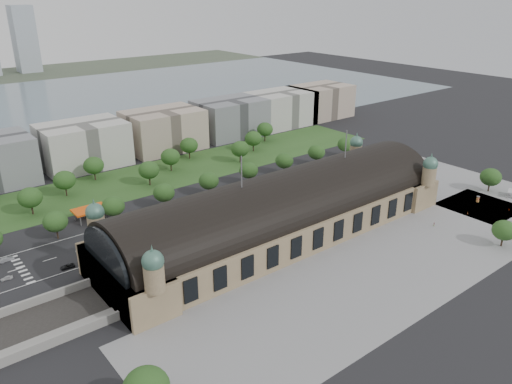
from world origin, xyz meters
TOP-DOWN VIEW (x-y plane):
  - ground at (0.00, 0.00)m, footprint 900.00×900.00m
  - station at (0.00, 0.00)m, footprint 150.00×48.40m
  - plaza_south at (10.00, -44.00)m, footprint 190.00×48.00m
  - plaza_east at (103.00, 0.00)m, footprint 56.00×100.00m
  - road_slab at (-20.00, 38.00)m, footprint 260.00×26.00m
  - grass_belt at (-15.00, 93.00)m, footprint 300.00×45.00m
  - petrol_station at (-53.91, 65.28)m, footprint 14.00×13.00m
  - lake at (0.00, 298.00)m, footprint 700.00×320.00m
  - far_tower_right at (45.00, 508.00)m, footprint 24.00×24.00m
  - office_3 at (-30.00, 133.00)m, footprint 45.00×32.00m
  - office_4 at (20.00, 133.00)m, footprint 45.00×32.00m
  - office_5 at (70.00, 133.00)m, footprint 45.00×32.00m
  - office_6 at (115.00, 133.00)m, footprint 45.00×32.00m
  - office_7 at (155.00, 133.00)m, footprint 45.00×32.00m
  - tree_row_2 at (-72.00, 53.00)m, footprint 9.60×9.60m
  - tree_row_3 at (-48.00, 53.00)m, footprint 9.60×9.60m
  - tree_row_4 at (-24.00, 53.00)m, footprint 9.60×9.60m
  - tree_row_5 at (0.00, 53.00)m, footprint 9.60×9.60m
  - tree_row_6 at (24.00, 53.00)m, footprint 9.60×9.60m
  - tree_row_7 at (48.00, 53.00)m, footprint 9.60×9.60m
  - tree_row_8 at (72.00, 53.00)m, footprint 9.60×9.60m
  - tree_row_9 at (96.00, 53.00)m, footprint 9.60×9.60m
  - tree_belt_3 at (-73.00, 83.00)m, footprint 10.40×10.40m
  - tree_belt_4 at (-54.00, 95.00)m, footprint 10.40×10.40m
  - tree_belt_5 at (-35.00, 107.00)m, footprint 10.40×10.40m
  - tree_belt_6 at (-16.00, 83.00)m, footprint 10.40×10.40m
  - tree_belt_7 at (3.00, 95.00)m, footprint 10.40×10.40m
  - tree_belt_8 at (22.00, 107.00)m, footprint 10.40×10.40m
  - tree_belt_9 at (41.00, 83.00)m, footprint 10.40×10.40m
  - tree_belt_10 at (60.00, 95.00)m, footprint 10.40×10.40m
  - tree_belt_11 at (79.00, 107.00)m, footprint 10.40×10.40m
  - tree_plaza_ne at (110.00, -28.00)m, footprint 10.00×10.00m
  - tree_plaza_s at (60.00, -60.00)m, footprint 9.00×9.00m
  - traffic_car_0 at (-95.89, 33.10)m, footprint 4.05×1.92m
  - traffic_car_1 at (-92.69, 46.56)m, footprint 5.13×2.25m
  - traffic_car_2 at (-76.92, 27.80)m, footprint 5.18×2.75m
  - traffic_car_3 at (-37.19, 42.81)m, footprint 5.36×2.41m
  - traffic_car_4 at (20.89, 37.00)m, footprint 4.01×1.90m
  - traffic_car_5 at (28.37, 40.14)m, footprint 4.08×1.50m
  - traffic_car_6 at (79.97, 33.31)m, footprint 5.93×3.18m
  - parked_car_0 at (-54.89, 21.00)m, footprint 5.04×4.45m
  - parked_car_1 at (-51.24, 22.49)m, footprint 5.79×4.45m
  - parked_car_2 at (-63.31, 24.19)m, footprint 5.20×3.69m
  - parked_car_3 at (-43.63, 23.63)m, footprint 4.69×3.92m
  - parked_car_4 at (-35.64, 21.00)m, footprint 4.23×3.44m
  - parked_car_5 at (-43.08, 21.47)m, footprint 6.21×5.09m
  - parked_car_6 at (-21.18, 22.07)m, footprint 5.18×4.65m
  - bus_west at (-25.00, 27.00)m, footprint 13.02×4.16m
  - bus_mid at (6.48, 29.38)m, footprint 12.62×3.53m
  - bus_east at (40.00, 30.05)m, footprint 13.58×3.54m
  - van_east at (111.91, -37.96)m, footprint 7.26×4.90m
  - advertising_column at (93.21, -31.76)m, footprint 1.55×1.55m
  - pedestrian_0 at (54.79, -33.91)m, footprint 0.95×0.75m
  - pedestrian_1 at (76.18, -36.64)m, footprint 0.66×0.73m
  - pedestrian_2 at (93.93, -31.71)m, footprint 0.61×0.87m
  - pedestrian_3 at (93.65, -46.25)m, footprint 1.21×0.72m
  - pedestrian_4 at (67.53, -59.33)m, footprint 1.13×0.86m
  - pedestrian_5 at (114.34, -35.84)m, footprint 0.49×0.83m

SIDE VIEW (x-z plane):
  - ground at x=0.00m, z-range 0.00..0.00m
  - plaza_south at x=10.00m, z-range -0.06..0.06m
  - plaza_east at x=103.00m, z-range -0.06..0.06m
  - road_slab at x=-20.00m, z-range -0.05..0.05m
  - grass_belt at x=-15.00m, z-range -0.05..0.05m
  - lake at x=0.00m, z-range -0.04..0.04m
  - traffic_car_4 at x=20.89m, z-range 0.00..1.33m
  - traffic_car_5 at x=28.37m, z-range 0.00..1.34m
  - traffic_car_0 at x=-95.89m, z-range 0.00..1.34m
  - parked_car_4 at x=-35.64m, z-range 0.00..1.36m
  - traffic_car_2 at x=-76.92m, z-range 0.00..1.39m
  - parked_car_2 at x=-63.31m, z-range 0.00..1.40m
  - parked_car_6 at x=-21.18m, z-range 0.00..1.45m
  - parked_car_1 at x=-51.24m, z-range 0.00..1.46m
  - parked_car_3 at x=-43.63m, z-range 0.00..1.51m
  - traffic_car_3 at x=-37.19m, z-range 0.00..1.52m
  - parked_car_5 at x=-43.08m, z-range 0.00..1.57m
  - traffic_car_6 at x=79.97m, z-range 0.00..1.58m
  - pedestrian_4 at x=67.53m, z-range 0.00..1.61m
  - pedestrian_2 at x=93.93m, z-range 0.00..1.63m
  - traffic_car_1 at x=-92.69m, z-range 0.00..1.64m
  - parked_car_0 at x=-54.89m, z-range 0.00..1.65m
  - pedestrian_1 at x=76.18m, z-range 0.00..1.67m
  - pedestrian_5 at x=114.34m, z-range 0.00..1.68m
  - pedestrian_0 at x=54.79m, z-range 0.00..1.70m
  - pedestrian_3 at x=93.65m, z-range 0.00..1.94m
  - van_east at x=111.91m, z-range -0.07..2.86m
  - advertising_column at x=93.21m, z-range 0.06..3.00m
  - bus_mid at x=6.48m, z-range 0.00..3.48m
  - bus_west at x=-25.00m, z-range 0.00..3.57m
  - bus_east at x=40.00m, z-range 0.00..3.76m
  - petrol_station at x=-53.91m, z-range 0.42..5.47m
  - tree_plaza_s at x=60.00m, z-range 1.48..12.13m
  - tree_row_2 at x=-72.00m, z-range 1.67..13.19m
  - tree_row_3 at x=-48.00m, z-range 1.67..13.19m
  - tree_row_4 at x=-24.00m, z-range 1.67..13.19m
  - tree_row_5 at x=0.00m, z-range 1.67..13.19m
  - tree_row_6 at x=24.00m, z-range 1.67..13.19m
  - tree_row_7 at x=48.00m, z-range 1.67..13.19m
  - tree_row_8 at x=72.00m, z-range 1.67..13.19m
  - tree_row_9 at x=96.00m, z-range 1.67..13.19m
  - tree_plaza_ne at x=110.00m, z-range 1.58..13.27m
  - tree_belt_3 at x=-73.00m, z-range 1.81..14.29m
  - tree_belt_4 at x=-54.00m, z-range 1.81..14.29m
  - tree_belt_5 at x=-35.00m, z-range 1.81..14.29m
  - tree_belt_6 at x=-16.00m, z-range 1.81..14.29m
  - tree_belt_7 at x=3.00m, z-range 1.81..14.29m
  - tree_belt_8 at x=22.00m, z-range 1.81..14.29m
  - tree_belt_9 at x=41.00m, z-range 1.81..14.29m
  - tree_belt_10 at x=60.00m, z-range 1.81..14.29m
  - tree_belt_11 at x=79.00m, z-range 1.81..14.29m
  - station at x=0.00m, z-range -11.87..32.43m
  - office_3 at x=-30.00m, z-range 0.00..24.00m
  - office_4 at x=20.00m, z-range 0.00..24.00m
  - office_5 at x=70.00m, z-range 0.00..24.00m
  - office_6 at x=115.00m, z-range 0.00..24.00m
  - office_7 at x=155.00m, z-range 0.00..24.00m
  - far_tower_right at x=45.00m, z-range 0.00..75.00m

